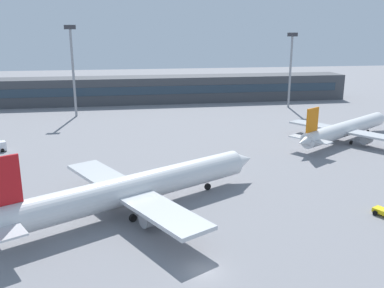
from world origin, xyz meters
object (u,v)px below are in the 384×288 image
at_px(floodlight_tower_west, 291,65).
at_px(floodlight_tower_east, 73,65).
at_px(airplane_mid, 347,129).
at_px(airplane_near, 137,188).

relative_size(floodlight_tower_west, floodlight_tower_east, 0.92).
distance_m(airplane_mid, floodlight_tower_east, 76.74).
xyz_separation_m(airplane_mid, floodlight_tower_east, (-64.45, 39.84, 12.20)).
bearing_deg(floodlight_tower_west, floodlight_tower_east, -176.66).
bearing_deg(floodlight_tower_west, airplane_mid, -94.78).
bearing_deg(floodlight_tower_east, airplane_mid, -31.72).
xyz_separation_m(airplane_near, floodlight_tower_west, (52.75, 74.71, 10.57)).
relative_size(airplane_near, airplane_mid, 1.22).
height_order(airplane_near, floodlight_tower_east, floodlight_tower_east).
bearing_deg(floodlight_tower_west, airplane_near, -125.22).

